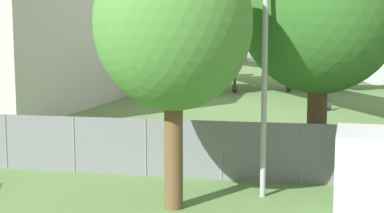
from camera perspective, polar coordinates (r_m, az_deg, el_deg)
perimeter_fence at (r=17.85m, az=-4.95°, el=-4.37°), size 56.07×0.07×1.93m
airplane at (r=46.22m, az=8.07°, el=6.54°), size 34.06×41.85×12.57m
tree_left_of_cabin at (r=13.99m, az=-2.03°, el=8.70°), size 4.13×4.13×7.20m
tree_behind_benches at (r=17.81m, az=13.51°, el=10.74°), size 5.37×5.37×8.68m
light_mast at (r=15.21m, az=7.82°, el=8.14°), size 0.44×0.44×7.86m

